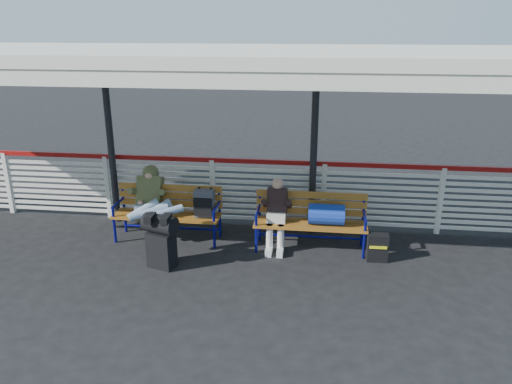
# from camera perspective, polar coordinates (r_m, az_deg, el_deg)

# --- Properties ---
(ground) EXTENTS (60.00, 60.00, 0.00)m
(ground) POSITION_cam_1_polar(r_m,az_deg,el_deg) (7.65, -7.83, -8.80)
(ground) COLOR black
(ground) RESTS_ON ground
(fence) EXTENTS (12.08, 0.08, 1.24)m
(fence) POSITION_cam_1_polar(r_m,az_deg,el_deg) (9.09, -4.96, 0.40)
(fence) COLOR silver
(fence) RESTS_ON ground
(canopy) EXTENTS (12.60, 3.60, 3.16)m
(canopy) POSITION_cam_1_polar(r_m,az_deg,el_deg) (7.64, -7.15, 15.06)
(canopy) COLOR silver
(canopy) RESTS_ON ground
(luggage_stack) EXTENTS (0.57, 0.43, 0.84)m
(luggage_stack) POSITION_cam_1_polar(r_m,az_deg,el_deg) (7.61, -10.83, -5.29)
(luggage_stack) COLOR black
(luggage_stack) RESTS_ON ground
(bench_left) EXTENTS (1.80, 0.56, 0.92)m
(bench_left) POSITION_cam_1_polar(r_m,az_deg,el_deg) (8.47, -8.80, -1.65)
(bench_left) COLOR #A86620
(bench_left) RESTS_ON ground
(bench_right) EXTENTS (1.80, 0.56, 0.92)m
(bench_right) POSITION_cam_1_polar(r_m,az_deg,el_deg) (8.06, 7.11, -2.66)
(bench_right) COLOR #A86620
(bench_right) RESTS_ON ground
(traveler_man) EXTENTS (0.94, 1.64, 0.77)m
(traveler_man) POSITION_cam_1_polar(r_m,az_deg,el_deg) (8.22, -11.78, -1.60)
(traveler_man) COLOR #7C88A7
(traveler_man) RESTS_ON ground
(companion_person) EXTENTS (0.32, 0.66, 1.15)m
(companion_person) POSITION_cam_1_polar(r_m,az_deg,el_deg) (8.08, 2.35, -2.44)
(companion_person) COLOR beige
(companion_person) RESTS_ON ground
(suitcase_side) EXTENTS (0.32, 0.21, 0.44)m
(suitcase_side) POSITION_cam_1_polar(r_m,az_deg,el_deg) (7.98, 13.70, -6.19)
(suitcase_side) COLOR black
(suitcase_side) RESTS_ON ground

